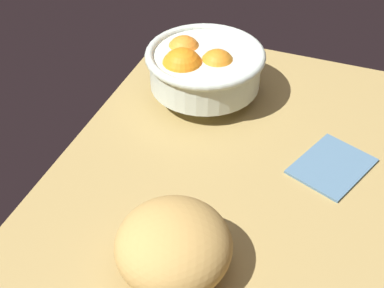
% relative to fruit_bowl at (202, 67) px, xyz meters
% --- Properties ---
extents(ground_plane, '(0.83, 0.62, 0.03)m').
position_rel_fruit_bowl_xyz_m(ground_plane, '(-0.20, -0.15, -0.08)').
color(ground_plane, '#A4894E').
extents(fruit_bowl, '(0.22, 0.22, 0.12)m').
position_rel_fruit_bowl_xyz_m(fruit_bowl, '(0.00, 0.00, 0.00)').
color(fruit_bowl, silver).
rests_on(fruit_bowl, ground).
extents(bread_loaf, '(0.20, 0.20, 0.09)m').
position_rel_fruit_bowl_xyz_m(bread_loaf, '(-0.39, -0.10, -0.02)').
color(bread_loaf, tan).
rests_on(bread_loaf, ground).
extents(napkin_folded, '(0.16, 0.14, 0.01)m').
position_rel_fruit_bowl_xyz_m(napkin_folded, '(-0.11, -0.27, -0.06)').
color(napkin_folded, slate).
rests_on(napkin_folded, ground).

